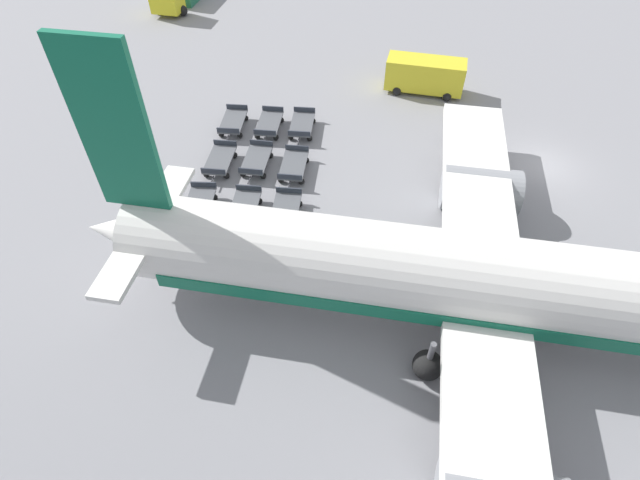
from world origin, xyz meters
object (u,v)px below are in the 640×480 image
Objects in this scene: baggage_dolly_row_near_col_a at (233,122)px; baggage_dolly_row_near_col_b at (220,161)px; baggage_dolly_row_near_col_c at (199,205)px; baggage_dolly_row_mid_a_col_b at (256,161)px; baggage_dolly_row_mid_b_col_b at (294,166)px; service_van at (425,75)px; baggage_dolly_row_mid_b_col_c at (285,212)px; baggage_dolly_row_mid_a_col_c at (244,209)px; baggage_dolly_row_mid_b_col_a at (302,125)px; airplane at (506,286)px; baggage_dolly_row_mid_a_col_a at (269,124)px.

baggage_dolly_row_near_col_b is (4.03, 0.51, 0.00)m from baggage_dolly_row_near_col_a.
baggage_dolly_row_mid_a_col_b is (-4.37, 1.90, 0.00)m from baggage_dolly_row_near_col_c.
baggage_dolly_row_near_col_c and baggage_dolly_row_mid_b_col_b have the same top height.
baggage_dolly_row_near_col_c is at bearing 2.88° from baggage_dolly_row_near_col_b.
baggage_dolly_row_near_col_b is at bearing -85.57° from baggage_dolly_row_mid_b_col_b.
baggage_dolly_row_mid_b_col_c is at bearing -23.46° from service_van.
baggage_dolly_row_near_col_a and baggage_dolly_row_mid_a_col_c have the same top height.
baggage_dolly_row_mid_a_col_b is 0.99× the size of baggage_dolly_row_mid_a_col_c.
baggage_dolly_row_mid_a_col_c is 1.00× the size of baggage_dolly_row_mid_b_col_a.
baggage_dolly_row_near_col_b is 1.00× the size of baggage_dolly_row_mid_b_col_b.
airplane is 9.99× the size of baggage_dolly_row_near_col_c.
service_van reaches higher than baggage_dolly_row_near_col_a.
baggage_dolly_row_near_col_b is 1.00× the size of baggage_dolly_row_mid_a_col_a.
baggage_dolly_row_near_col_c is at bearing -23.49° from baggage_dolly_row_mid_a_col_b.
baggage_dolly_row_mid_a_col_a and baggage_dolly_row_mid_b_col_c have the same top height.
baggage_dolly_row_mid_b_col_a is at bearing -173.88° from baggage_dolly_row_mid_b_col_b.
service_van reaches higher than baggage_dolly_row_near_col_b.
service_van reaches higher than baggage_dolly_row_mid_a_col_c.
airplane is 10.05× the size of baggage_dolly_row_mid_a_col_a.
baggage_dolly_row_mid_a_col_c is at bearing 94.85° from baggage_dolly_row_near_col_c.
baggage_dolly_row_near_col_b is 1.00× the size of baggage_dolly_row_mid_b_col_a.
airplane is 10.03× the size of baggage_dolly_row_mid_b_col_a.
baggage_dolly_row_mid_a_col_b is 4.80m from baggage_dolly_row_mid_b_col_c.
airplane reaches higher than baggage_dolly_row_near_col_c.
baggage_dolly_row_near_col_b and baggage_dolly_row_mid_b_col_a have the same top height.
baggage_dolly_row_mid_b_col_b is at bearing 94.43° from baggage_dolly_row_near_col_b.
baggage_dolly_row_near_col_b is at bearing -40.53° from baggage_dolly_row_mid_b_col_a.
airplane is 20.14m from service_van.
baggage_dolly_row_mid_b_col_c is at bearing -115.77° from airplane.
baggage_dolly_row_mid_b_col_c is at bearing 21.09° from baggage_dolly_row_mid_a_col_a.
baggage_dolly_row_near_col_c is 1.01× the size of baggage_dolly_row_mid_a_col_a.
baggage_dolly_row_near_col_b and baggage_dolly_row_mid_a_col_b have the same top height.
service_van is 9.90m from baggage_dolly_row_mid_b_col_a.
baggage_dolly_row_mid_a_col_a and baggage_dolly_row_mid_a_col_c have the same top height.
baggage_dolly_row_mid_b_col_c is (3.87, 0.47, 0.00)m from baggage_dolly_row_mid_b_col_b.
baggage_dolly_row_near_col_b is 1.00× the size of baggage_dolly_row_mid_a_col_b.
airplane is 15.98m from baggage_dolly_row_mid_a_col_b.
baggage_dolly_row_near_col_c is at bearing -85.15° from baggage_dolly_row_mid_a_col_c.
baggage_dolly_row_mid_a_col_c is (-4.76, -12.50, -2.36)m from airplane.
baggage_dolly_row_mid_b_col_a is (-13.07, -11.24, -2.36)m from airplane.
airplane is 10.02× the size of baggage_dolly_row_near_col_a.
baggage_dolly_row_mid_b_col_b is 3.90m from baggage_dolly_row_mid_b_col_c.
baggage_dolly_row_near_col_a is 9.25m from baggage_dolly_row_mid_b_col_c.
baggage_dolly_row_mid_a_col_b is at bearing 101.14° from baggage_dolly_row_near_col_b.
baggage_dolly_row_mid_a_col_b is 4.20m from baggage_dolly_row_mid_a_col_c.
airplane is 10.05× the size of baggage_dolly_row_near_col_b.
service_van is at bearing 139.76° from baggage_dolly_row_mid_a_col_b.
baggage_dolly_row_mid_a_col_a is at bearing -158.91° from baggage_dolly_row_mid_b_col_c.
baggage_dolly_row_mid_a_col_b is at bearing -91.93° from baggage_dolly_row_mid_b_col_b.
airplane is 10.03× the size of baggage_dolly_row_mid_a_col_c.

